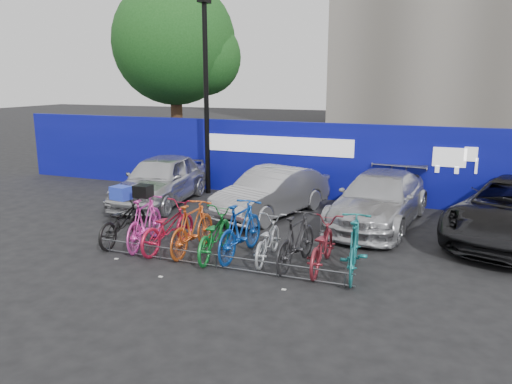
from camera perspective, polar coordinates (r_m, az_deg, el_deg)
The scene contains 20 objects.
ground at distance 10.70m, azimuth -3.16°, elevation -7.58°, with size 100.00×100.00×0.00m, color black.
hoarding at distance 15.88m, azimuth 5.84°, elevation 3.64°, with size 22.00×0.18×2.40m.
tree at distance 22.12m, azimuth -8.72°, elevation 16.19°, with size 5.40×5.20×7.80m.
lamppost at distance 16.29m, azimuth -5.72°, elevation 11.18°, with size 0.25×0.50×6.11m.
bike_rack at distance 10.14m, azimuth -4.59°, elevation -7.81°, with size 5.60×0.03×0.30m.
car_0 at distance 15.41m, azimuth -10.81°, elevation 1.43°, with size 1.75×4.34×1.48m, color silver.
car_1 at distance 13.80m, azimuth 1.84°, elevation -0.04°, with size 1.38×3.97×1.31m, color #A1A1A5.
car_2 at distance 13.30m, azimuth 13.91°, elevation -0.83°, with size 1.88×4.63×1.34m, color #B8B9BE.
bike_0 at distance 11.97m, azimuth -15.00°, elevation -3.20°, with size 0.68×1.94×1.02m, color black.
bike_1 at distance 11.53m, azimuth -12.61°, elevation -3.34°, with size 0.54×1.92×1.16m, color #F03FB7.
bike_2 at distance 11.27m, azimuth -10.04°, elevation -3.93°, with size 0.69×1.97×1.03m, color #BB1739.
bike_3 at distance 10.94m, azimuth -7.26°, elevation -4.07°, with size 0.53×1.89×1.13m, color #D1531B.
bike_4 at distance 10.67m, azimuth -4.80°, elevation -4.81°, with size 0.67×1.92×1.01m, color #137E2C.
bike_5 at distance 10.59m, azimuth -1.77°, elevation -4.31°, with size 0.57×2.02×1.22m, color #0E3FA1.
bike_6 at distance 10.44m, azimuth 1.30°, elevation -5.45°, with size 0.60×1.72×0.91m, color #B0B4B8.
bike_7 at distance 10.11m, azimuth 4.64°, elevation -5.50°, with size 0.52×1.85×1.11m, color #252527.
bike_8 at distance 10.05m, azimuth 7.49°, elevation -6.01°, with size 0.66×1.91×1.00m, color maroon.
bike_9 at distance 9.80m, azimuth 11.16°, elevation -6.08°, with size 0.56×1.98×1.19m, color #1B7375.
cargo_crate at distance 11.81m, azimuth -15.19°, elevation -0.11°, with size 0.43×0.32×0.30m, color blue.
cargo_topcase at distance 11.36m, azimuth -12.78°, elevation 0.11°, with size 0.36×0.32×0.26m, color black.
Camera 1 is at (4.20, -9.10, 3.74)m, focal length 35.00 mm.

